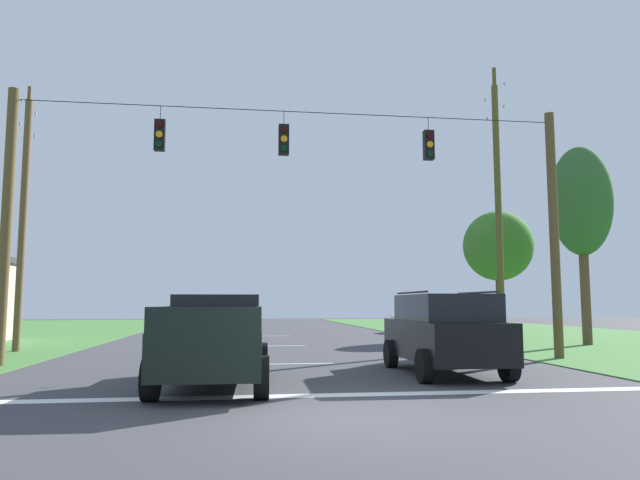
% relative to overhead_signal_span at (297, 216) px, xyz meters
% --- Properties ---
extents(ground_plane, '(120.00, 120.00, 0.00)m').
position_rel_overhead_signal_span_xyz_m(ground_plane, '(-0.19, -8.53, -4.42)').
color(ground_plane, '#3D3D42').
extents(shoulder_grass_right, '(16.00, 80.00, 0.03)m').
position_rel_overhead_signal_span_xyz_m(shoulder_grass_right, '(15.22, 6.47, -4.40)').
color(shoulder_grass_right, '#427737').
rests_on(shoulder_grass_right, ground).
extents(stop_bar_stripe, '(14.08, 0.45, 0.01)m').
position_rel_overhead_signal_span_xyz_m(stop_bar_stripe, '(-0.19, -6.30, -4.41)').
color(stop_bar_stripe, white).
rests_on(stop_bar_stripe, ground).
extents(lane_dash_0, '(2.50, 0.15, 0.01)m').
position_rel_overhead_signal_span_xyz_m(lane_dash_0, '(-0.19, -0.30, -4.41)').
color(lane_dash_0, white).
rests_on(lane_dash_0, ground).
extents(lane_dash_1, '(2.50, 0.15, 0.01)m').
position_rel_overhead_signal_span_xyz_m(lane_dash_1, '(-0.19, 7.11, -4.41)').
color(lane_dash_1, white).
rests_on(lane_dash_1, ground).
extents(lane_dash_2, '(2.50, 0.15, 0.01)m').
position_rel_overhead_signal_span_xyz_m(lane_dash_2, '(-0.19, 14.61, -4.41)').
color(lane_dash_2, white).
rests_on(lane_dash_2, ground).
extents(overhead_signal_span, '(17.03, 0.31, 8.02)m').
position_rel_overhead_signal_span_xyz_m(overhead_signal_span, '(0.00, 0.00, 0.00)').
color(overhead_signal_span, brown).
rests_on(overhead_signal_span, ground).
extents(pickup_truck, '(2.45, 5.47, 1.95)m').
position_rel_overhead_signal_span_xyz_m(pickup_truck, '(-2.20, -4.68, -3.45)').
color(pickup_truck, black).
rests_on(pickup_truck, ground).
extents(suv_black, '(2.30, 4.84, 2.05)m').
position_rel_overhead_signal_span_xyz_m(suv_black, '(3.41, -3.33, -3.36)').
color(suv_black, black).
rests_on(suv_black, ground).
extents(distant_car_crossing_white, '(4.36, 2.13, 1.52)m').
position_rel_overhead_signal_span_xyz_m(distant_car_crossing_white, '(9.66, 16.97, -3.63)').
color(distant_car_crossing_white, silver).
rests_on(distant_car_crossing_white, ground).
extents(utility_pole_mid_right, '(0.27, 1.96, 11.64)m').
position_rel_overhead_signal_span_xyz_m(utility_pole_mid_right, '(8.79, 4.96, 1.38)').
color(utility_pole_mid_right, brown).
rests_on(utility_pole_mid_right, ground).
extents(utility_pole_near_left, '(0.26, 1.63, 9.94)m').
position_rel_overhead_signal_span_xyz_m(utility_pole_near_left, '(-9.70, 5.14, 0.61)').
color(utility_pole_near_left, brown).
rests_on(utility_pole_near_left, ground).
extents(tree_roadside_right, '(2.57, 2.57, 8.53)m').
position_rel_overhead_signal_span_xyz_m(tree_roadside_right, '(12.84, 5.57, 1.66)').
color(tree_roadside_right, brown).
rests_on(tree_roadside_right, ground).
extents(tree_roadside_far_right, '(3.49, 3.49, 6.43)m').
position_rel_overhead_signal_span_xyz_m(tree_roadside_far_right, '(11.28, 10.53, 0.22)').
color(tree_roadside_far_right, brown).
rests_on(tree_roadside_far_right, ground).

